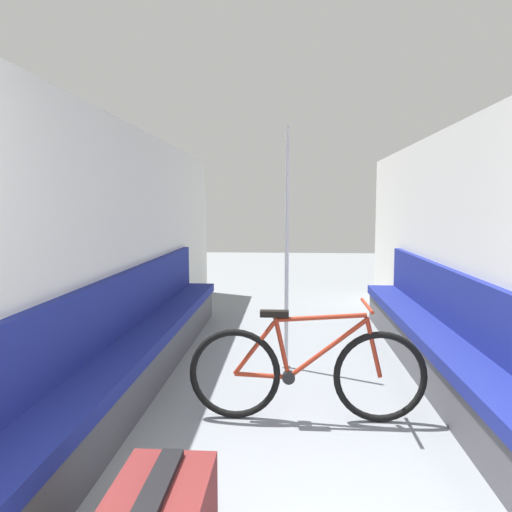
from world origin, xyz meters
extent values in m
cube|color=silver|center=(-1.50, 3.04, 1.12)|extent=(0.10, 9.27, 2.24)
cube|color=silver|center=(1.50, 3.04, 1.12)|extent=(0.10, 9.27, 2.24)
cube|color=#4C4C51|center=(-1.24, 3.14, 0.17)|extent=(0.35, 5.25, 0.35)
cube|color=navy|center=(-1.24, 3.14, 0.40)|extent=(0.41, 5.25, 0.10)
cube|color=navy|center=(-1.41, 3.14, 0.70)|extent=(0.07, 5.25, 0.50)
cube|color=#4C4C51|center=(1.24, 3.14, 0.17)|extent=(0.35, 5.25, 0.35)
cube|color=navy|center=(1.24, 3.14, 0.40)|extent=(0.41, 5.25, 0.10)
cube|color=navy|center=(1.41, 3.14, 0.70)|extent=(0.07, 5.25, 0.50)
torus|color=black|center=(-0.40, 2.49, 0.32)|extent=(0.65, 0.05, 0.65)
torus|color=black|center=(0.62, 2.49, 0.32)|extent=(0.65, 0.05, 0.65)
cylinder|color=#9E2D19|center=(-0.21, 2.49, 0.32)|extent=(0.38, 0.03, 0.05)
cylinder|color=#9E2D19|center=(-0.26, 2.49, 0.51)|extent=(0.31, 0.03, 0.40)
cylinder|color=#9E2D19|center=(-0.07, 2.49, 0.54)|extent=(0.13, 0.03, 0.46)
cylinder|color=#9E2D19|center=(0.25, 2.49, 0.52)|extent=(0.55, 0.03, 0.44)
cylinder|color=#9E2D19|center=(0.20, 2.49, 0.74)|extent=(0.64, 0.03, 0.08)
cylinder|color=#9E2D19|center=(0.57, 2.49, 0.53)|extent=(0.13, 0.03, 0.43)
cylinder|color=black|center=(-0.02, 2.49, 0.31)|extent=(0.09, 0.06, 0.09)
cube|color=black|center=(-0.12, 2.49, 0.76)|extent=(0.20, 0.07, 0.04)
cylinder|color=#9E2D19|center=(0.52, 2.49, 0.83)|extent=(0.02, 0.46, 0.02)
cylinder|color=gray|center=(-0.04, 3.64, 0.01)|extent=(0.08, 0.08, 0.01)
cylinder|color=silver|center=(-0.04, 3.64, 1.11)|extent=(0.04, 0.04, 2.22)
cube|color=black|center=(-0.55, 0.96, 0.39)|extent=(0.10, 0.54, 0.03)
camera|label=1|loc=(-0.02, -0.92, 1.51)|focal=35.00mm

